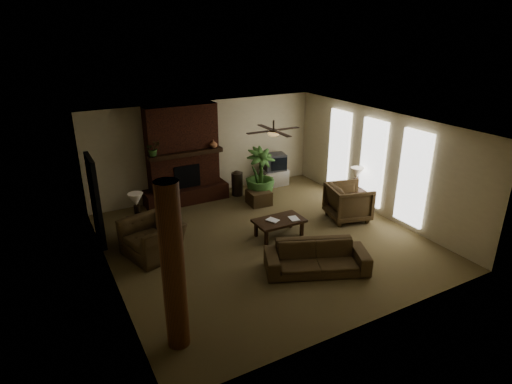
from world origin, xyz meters
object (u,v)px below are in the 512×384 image
side_table_left (139,229)px  lamp_right (357,175)px  armchair_right (349,201)px  tv_stand (274,178)px  log_column (173,268)px  floor_vase (237,181)px  coffee_table (279,222)px  armchair_left (152,233)px  floor_plant (260,186)px  lamp_left (136,201)px  side_table_right (353,199)px  sofa (317,253)px  ottoman (259,197)px

side_table_left → lamp_right: size_ratio=0.85×
armchair_right → tv_stand: (-0.41, 3.12, -0.27)m
log_column → floor_vase: (3.67, 5.31, -0.97)m
tv_stand → log_column: bearing=-132.3°
armchair_right → side_table_left: (-5.15, 1.45, -0.24)m
coffee_table → tv_stand: (1.70, 3.08, -0.12)m
armchair_left → lamp_right: lamp_right is taller
floor_vase → floor_plant: (0.42, -0.65, 0.00)m
lamp_left → side_table_right: 5.88m
coffee_table → lamp_left: lamp_left is taller
log_column → tv_stand: bearing=47.3°
sofa → armchair_left: armchair_left is taller
armchair_right → lamp_left: (-5.15, 1.44, 0.48)m
side_table_left → side_table_right: 5.84m
floor_vase → lamp_left: lamp_left is taller
floor_vase → coffee_table: bearing=-95.8°
side_table_right → lamp_left: bearing=170.6°
ottoman → lamp_right: bearing=-35.2°
sofa → side_table_right: bearing=60.5°
armchair_right → side_table_left: 5.36m
armchair_right → floor_vase: bearing=46.4°
floor_vase → side_table_left: bearing=-156.3°
armchair_left → side_table_left: armchair_left is taller
sofa → coffee_table: sofa is taller
sofa → floor_vase: sofa is taller
ottoman → floor_plant: bearing=56.0°
log_column → ottoman: size_ratio=4.67×
armchair_right → side_table_left: size_ratio=1.88×
coffee_table → floor_vase: floor_vase is taller
floor_plant → lamp_right: (2.00, -1.84, 0.57)m
armchair_right → lamp_right: lamp_right is taller
sofa → ottoman: (0.67, 3.68, -0.22)m
floor_plant → tv_stand: bearing=40.6°
sofa → side_table_right: (2.86, 2.18, -0.14)m
armchair_left → lamp_right: bearing=72.0°
log_column → side_table_left: (0.34, 3.84, -1.12)m
coffee_table → ottoman: bearing=75.0°
armchair_right → floor_vase: 3.44m
ottoman → floor_plant: (0.19, 0.29, 0.23)m
armchair_right → tv_stand: armchair_right is taller
floor_vase → lamp_right: bearing=-45.6°
coffee_table → floor_plant: bearing=72.3°
lamp_left → ottoman: bearing=8.7°
log_column → armchair_right: bearing=23.5°
floor_vase → side_table_right: size_ratio=1.40×
sofa → side_table_right: 3.60m
armchair_left → lamp_left: 0.95m
armchair_right → side_table_left: bearing=88.7°
tv_stand → lamp_left: bearing=-160.1°
log_column → ottoman: bearing=48.3°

